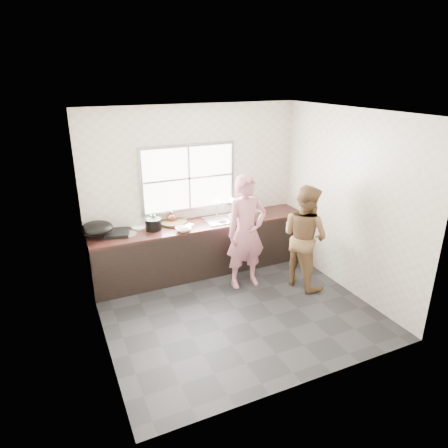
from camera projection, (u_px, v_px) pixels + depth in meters
name	position (u px, v px, depth m)	size (l,w,h in m)	color
floor	(237.00, 309.00, 5.66)	(3.60, 3.20, 0.01)	#28282A
ceiling	(239.00, 112.00, 4.70)	(3.60, 3.20, 0.01)	silver
wall_back	(194.00, 189.00, 6.55)	(3.60, 0.01, 2.70)	silver
wall_left	(94.00, 243.00, 4.48)	(0.01, 3.20, 2.70)	beige
wall_right	(347.00, 202.00, 5.88)	(0.01, 3.20, 2.70)	beige
wall_front	(312.00, 272.00, 3.82)	(3.60, 0.01, 2.70)	beige
cabinet	(203.00, 248.00, 6.61)	(3.60, 0.62, 0.82)	black
countertop	(202.00, 224.00, 6.46)	(3.60, 0.64, 0.04)	#331914
sink	(222.00, 220.00, 6.59)	(0.55, 0.45, 0.02)	silver
faucet	(217.00, 208.00, 6.71)	(0.02, 0.02, 0.30)	silver
window_frame	(189.00, 178.00, 6.42)	(1.60, 0.05, 1.10)	#9EA0A5
window_glazing	(189.00, 178.00, 6.40)	(1.50, 0.01, 1.00)	white
woman	(246.00, 236.00, 6.04)	(0.60, 0.40, 1.65)	pink
person_side	(305.00, 236.00, 6.07)	(0.79, 0.61, 1.61)	brown
cutting_board	(173.00, 222.00, 6.42)	(0.44, 0.44, 0.04)	#322513
cleaver	(188.00, 226.00, 6.23)	(0.20, 0.10, 0.01)	silver
bowl_mince	(184.00, 229.00, 6.11)	(0.24, 0.24, 0.06)	white
bowl_crabs	(236.00, 218.00, 6.60)	(0.21, 0.21, 0.07)	silver
bowl_held	(223.00, 220.00, 6.50)	(0.18, 0.18, 0.06)	white
black_pot	(153.00, 224.00, 6.15)	(0.25, 0.25, 0.18)	black
plate_food	(139.00, 227.00, 6.27)	(0.25, 0.25, 0.02)	white
bottle_green	(153.00, 219.00, 6.25)	(0.10, 0.10, 0.27)	green
bottle_brown_tall	(154.00, 219.00, 6.33)	(0.09, 0.09, 0.21)	#4A2612
bottle_brown_short	(172.00, 217.00, 6.45)	(0.14, 0.14, 0.17)	#4C2013
glass_jar	(148.00, 223.00, 6.29)	(0.08, 0.08, 0.11)	silver
burner	(117.00, 233.00, 5.98)	(0.35, 0.35, 0.05)	black
wok	(97.00, 228.00, 5.83)	(0.47, 0.47, 0.18)	black
dish_rack	(246.00, 207.00, 6.74)	(0.42, 0.29, 0.31)	white
pot_lid_left	(128.00, 234.00, 5.99)	(0.28, 0.28, 0.01)	silver
pot_lid_right	(146.00, 226.00, 6.31)	(0.23, 0.23, 0.01)	#A9ABAF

